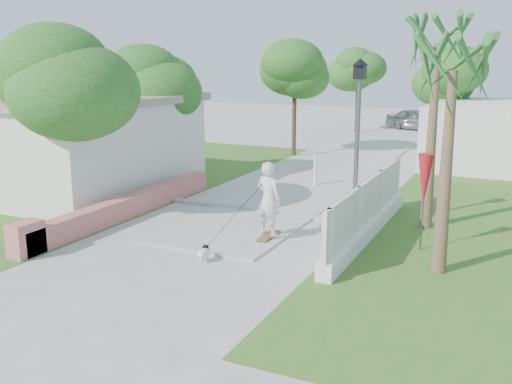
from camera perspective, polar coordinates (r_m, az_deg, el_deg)
The scene contains 21 objects.
ground at distance 11.94m, azimuth -11.60°, elevation -8.80°, with size 90.00×90.00×0.00m, color #B7B7B2.
path_strip at distance 29.89m, azimuth 12.01°, elevation 4.38°, with size 3.20×36.00×0.06m, color #B7B7B2.
curb at distance 16.84m, azimuth 0.68°, elevation -1.89°, with size 6.50×0.25×0.10m, color #999993.
grass_left at distance 22.16m, azimuth -13.75°, elevation 1.26°, with size 8.00×20.00×0.01m, color #396620.
pink_wall at distance 16.45m, azimuth -13.47°, elevation -1.67°, with size 0.45×8.20×0.80m.
house_left at distance 21.09m, azimuth -19.53°, elevation 4.80°, with size 8.40×7.40×3.23m.
lattice_fence at distance 14.71m, azimuth 11.16°, elevation -2.36°, with size 0.35×7.00×1.50m.
building_right at distance 26.97m, azimuth 23.63°, elevation 5.39°, with size 6.00×8.00×2.60m, color silver.
street_lamp at distance 14.93m, azimuth 10.09°, elevation 5.29°, with size 0.44×0.44×4.44m.
bollard at distance 20.27m, azimuth 5.94°, elevation 2.16°, with size 0.14×0.14×1.09m.
patio_umbrella at distance 13.70m, azimuth 16.51°, elevation 1.12°, with size 0.36×0.36×2.30m.
tree_left_near at distance 16.30m, azimuth -18.70°, elevation 10.38°, with size 3.60×3.60×5.28m.
tree_left_mid at distance 21.20m, azimuth -10.19°, elevation 10.43°, with size 3.20×3.20×4.85m.
tree_path_left at distance 26.63m, azimuth 3.93°, elevation 11.80°, with size 3.40×3.40×5.23m.
tree_path_right at distance 29.00m, azimuth 18.62°, elevation 10.62°, with size 3.00×3.00×4.79m.
tree_path_far at distance 36.06m, azimuth 10.21°, elevation 11.95°, with size 3.20×3.20×5.17m.
palm_far at distance 15.44m, azimuth 17.67°, elevation 12.80°, with size 1.80×1.80×5.30m.
palm_near at distance 12.07m, azimuth 19.05°, elevation 10.28°, with size 1.80×1.80×4.70m.
skateboarder at distance 13.76m, azimuth -0.59°, elevation -1.67°, with size 1.00×2.43×1.98m.
dog at distance 12.83m, azimuth -5.20°, elevation -6.10°, with size 0.35×0.50×0.36m.
parked_car at distance 37.87m, azimuth 15.91°, elevation 6.96°, with size 1.63×4.06×1.38m, color #9DA0A4.
Camera 1 is at (6.79, -8.78, 4.39)m, focal length 40.00 mm.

